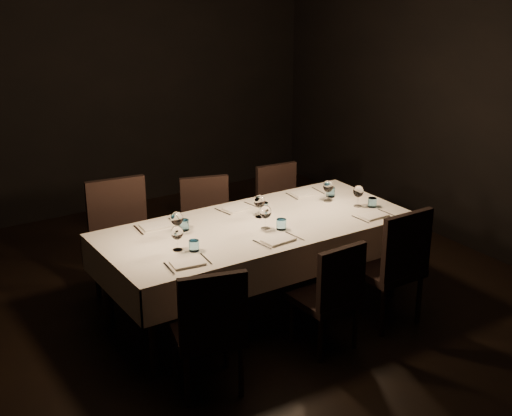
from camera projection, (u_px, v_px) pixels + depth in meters
room at (256, 135)px, 5.44m from camera, size 5.01×6.01×3.01m
dining_table at (256, 233)px, 5.73m from camera, size 2.52×1.12×0.76m
chair_near_left at (210, 326)px, 4.67m from camera, size 0.55×0.55×0.94m
place_setting_near_left at (184, 245)px, 5.12m from camera, size 0.35×0.41×0.19m
chair_near_center at (332, 292)px, 5.19m from camera, size 0.43×0.43×0.87m
place_setting_near_center at (273, 223)px, 5.51m from camera, size 0.36×0.42×0.20m
chair_near_right at (394, 262)px, 5.55m from camera, size 0.48×0.48×0.98m
place_setting_near_right at (366, 201)px, 5.99m from camera, size 0.34×0.41×0.19m
chair_far_left at (122, 237)px, 5.95m from camera, size 0.56×0.56×1.04m
place_setting_far_left at (172, 223)px, 5.52m from camera, size 0.36×0.42×0.20m
chair_far_center at (207, 224)px, 6.40m from camera, size 0.55×0.55×0.92m
place_setting_far_center at (254, 205)px, 5.90m from camera, size 0.36×0.41×0.19m
chair_far_right at (281, 206)px, 6.90m from camera, size 0.46×0.46×0.88m
place_setting_far_right at (322, 190)px, 6.27m from camera, size 0.35×0.41×0.19m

